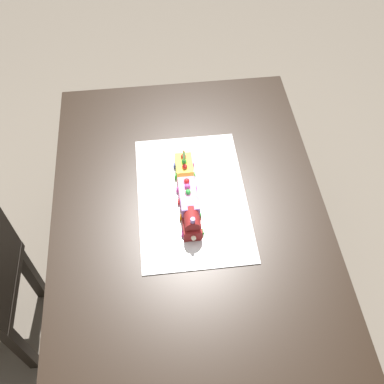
% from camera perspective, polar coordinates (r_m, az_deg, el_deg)
% --- Properties ---
extents(ground_plane, '(8.00, 8.00, 0.00)m').
position_cam_1_polar(ground_plane, '(2.29, -0.26, -12.72)').
color(ground_plane, '#6B6054').
extents(dining_table, '(1.40, 1.00, 0.74)m').
position_cam_1_polar(dining_table, '(1.73, -0.33, -4.37)').
color(dining_table, black).
rests_on(dining_table, ground).
extents(cake_board, '(0.60, 0.40, 0.00)m').
position_cam_1_polar(cake_board, '(1.67, 0.00, -0.65)').
color(cake_board, silver).
rests_on(cake_board, dining_table).
extents(cake_locomotive, '(0.14, 0.08, 0.12)m').
position_cam_1_polar(cake_locomotive, '(1.56, -0.08, -3.40)').
color(cake_locomotive, maroon).
rests_on(cake_locomotive, cake_board).
extents(cake_car_tanker_bubblegum, '(0.10, 0.08, 0.07)m').
position_cam_1_polar(cake_car_tanker_bubblegum, '(1.64, -0.57, 0.03)').
color(cake_car_tanker_bubblegum, pink).
rests_on(cake_car_tanker_bubblegum, cake_board).
extents(cake_car_caboose_lemon, '(0.10, 0.08, 0.07)m').
position_cam_1_polar(cake_car_caboose_lemon, '(1.71, -0.99, 3.20)').
color(cake_car_caboose_lemon, '#F4E04C').
rests_on(cake_car_caboose_lemon, cake_board).
extents(birthday_candle, '(0.01, 0.01, 0.06)m').
position_cam_1_polar(birthday_candle, '(1.66, -1.02, 4.73)').
color(birthday_candle, '#66D872').
rests_on(birthday_candle, cake_car_caboose_lemon).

